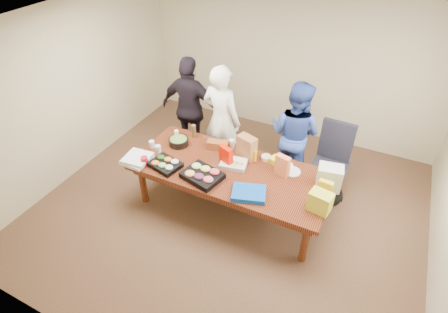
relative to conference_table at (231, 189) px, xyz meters
The scene contains 36 objects.
floor 0.39m from the conference_table, ahead, with size 5.50×5.00×0.02m, color #47301E.
ceiling 2.33m from the conference_table, ahead, with size 5.50×5.00×0.02m, color white.
wall_back 2.68m from the conference_table, 90.00° to the left, with size 5.50×0.04×2.70m, color beige.
wall_front 2.68m from the conference_table, 90.00° to the right, with size 5.50×0.04×2.70m, color beige.
wall_left 2.92m from the conference_table, behind, with size 0.04×5.00×2.70m, color beige.
conference_table is the anchor object (origin of this frame).
office_chair 1.51m from the conference_table, 36.87° to the left, with size 0.60×0.60×1.17m, color black.
person_center 1.17m from the conference_table, 124.09° to the left, with size 0.68×0.45×1.87m, color white.
person_right 1.32m from the conference_table, 62.36° to the left, with size 0.84×0.66×1.74m, color #2E489E.
person_left 1.66m from the conference_table, 141.05° to the left, with size 1.06×0.44×1.82m, color black.
veggie_tray 1.02m from the conference_table, 157.90° to the right, with size 0.42×0.33×0.06m, color black.
fruit_tray 0.60m from the conference_table, 129.43° to the right, with size 0.51×0.40×0.08m, color black.
sheet_cake 0.42m from the conference_table, 94.28° to the left, with size 0.37×0.27×0.06m, color silver.
salad_bowl 1.09m from the conference_table, 168.57° to the left, with size 0.31×0.31×0.10m, color black.
chip_bag_blue 0.70m from the conference_table, 41.12° to the right, with size 0.43×0.32×0.06m, color #0C4AB9.
chip_bag_red 0.54m from the conference_table, 149.33° to the left, with size 0.20×0.08×0.30m, color red.
chip_bag_yellow 1.40m from the conference_table, ahead, with size 0.18×0.07×0.27m, color yellow.
chip_bag_orange 0.88m from the conference_table, 17.05° to the left, with size 0.20×0.09×0.31m, color #E67241.
mayo_jar 0.69m from the conference_table, 114.06° to the left, with size 0.09×0.09×0.13m, color white.
mustard_bottle 0.61m from the conference_table, 56.46° to the left, with size 0.06×0.06×0.18m, color #FF9F00.
dressing_bottle 1.11m from the conference_table, 151.26° to the left, with size 0.07×0.07×0.22m, color brown.
ranch_bottle 1.18m from the conference_table, 166.01° to the left, with size 0.06×0.06×0.19m, color #F4E3C5.
banana_bunch 0.80m from the conference_table, 35.77° to the left, with size 0.25×0.15×0.08m, color yellow.
bread_loaf 0.69m from the conference_table, 137.22° to the left, with size 0.32×0.14×0.13m, color brown.
kraft_bag 0.66m from the conference_table, 76.86° to the left, with size 0.27×0.16×0.36m, color #945F35.
red_cup 1.31m from the conference_table, 158.61° to the right, with size 0.10×0.10×0.13m, color #B41024.
clear_cup_a 1.23m from the conference_table, behind, with size 0.09×0.09×0.12m, color silver.
clear_cup_b 1.37m from the conference_table, behind, with size 0.08×0.08×0.12m, color white.
pizza_box_lower 1.43m from the conference_table, 161.40° to the right, with size 0.36×0.36×0.04m, color white.
pizza_box_upper 1.43m from the conference_table, 161.70° to the right, with size 0.36×0.36×0.04m, color white.
plate_a 0.93m from the conference_table, 22.42° to the left, with size 0.24×0.24×0.01m, color silver.
plate_b 0.86m from the conference_table, 32.35° to the left, with size 0.24×0.24×0.02m, color white.
dip_bowl_a 0.69m from the conference_table, 50.20° to the left, with size 0.14×0.14×0.06m, color beige.
dip_bowl_b 0.52m from the conference_table, 129.41° to the left, with size 0.15×0.15×0.06m, color silver.
grocery_bag_white 1.43m from the conference_table, ahead, with size 0.31×0.22×0.33m, color beige.
grocery_bag_yellow 1.42m from the conference_table, 10.26° to the right, with size 0.27×0.19×0.27m, color yellow.
Camera 1 is at (1.63, -3.55, 3.95)m, focal length 28.82 mm.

